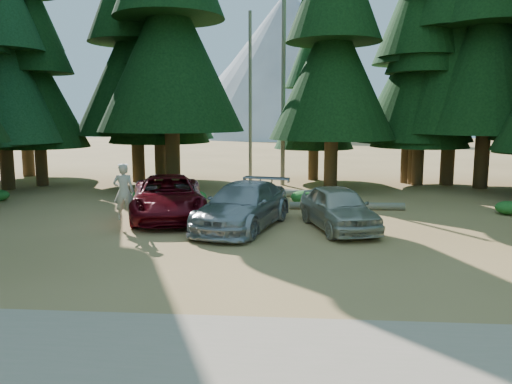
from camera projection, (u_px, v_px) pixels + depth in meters
ground at (243, 252)px, 14.57m from camera, size 160.00×160.00×0.00m
gravel_strip at (201, 358)px, 8.16m from camera, size 26.00×3.50×0.01m
forest_belt_north at (269, 184)px, 29.36m from camera, size 36.00×7.00×22.00m
snag_front at (283, 79)px, 27.90m from camera, size 0.24×0.24×12.00m
snag_back at (250, 98)px, 29.69m from camera, size 0.20×0.20×10.00m
mountain_peak at (275, 72)px, 99.84m from camera, size 48.00×50.00×28.00m
red_pickup at (168, 197)px, 19.39m from camera, size 4.15×6.40×1.64m
silver_minivan_center at (243, 206)px, 17.63m from camera, size 3.61×5.87×1.59m
silver_minivan_right at (338, 208)px, 17.42m from camera, size 2.93×4.79×1.53m
frisbee_player at (124, 192)px, 17.30m from camera, size 0.79×0.60×1.97m
log_left at (271, 194)px, 24.35m from camera, size 4.17×1.74×0.31m
log_mid at (301, 193)px, 24.76m from camera, size 3.40×1.88×0.30m
log_right at (347, 206)px, 21.16m from camera, size 4.86×0.41×0.31m
shrub_far_left at (133, 197)px, 22.89m from camera, size 0.88×0.88×0.48m
shrub_left at (223, 195)px, 23.82m from camera, size 0.70×0.70×0.39m
shrub_center_left at (194, 197)px, 22.48m from camera, size 1.13×1.13×0.62m
shrub_center_right at (256, 193)px, 24.43m from camera, size 0.79×0.79×0.43m
shrub_right at (302, 197)px, 22.61m from camera, size 1.06×1.06×0.58m
shrub_far_right at (332, 199)px, 22.51m from camera, size 0.90×0.90×0.49m
shrub_edge_east at (508, 208)px, 20.11m from camera, size 0.98×0.98×0.54m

